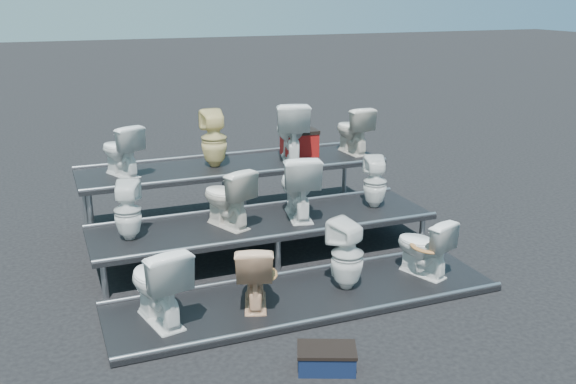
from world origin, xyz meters
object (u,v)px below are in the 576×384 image
object	(u,v)px
toilet_7	(375,182)
red_crate	(299,144)
toilet_4	(128,211)
toilet_1	(254,273)
toilet_3	(423,246)
toilet_6	(298,185)
toilet_5	(227,197)
toilet_9	(214,139)
toilet_0	(158,283)
toilet_2	(347,254)
step_stool	(327,360)
toilet_11	(353,130)
toilet_10	(291,130)
toilet_8	(121,150)

from	to	relation	value
toilet_7	red_crate	distance (m)	1.51
toilet_4	toilet_7	world-z (taller)	toilet_4
toilet_1	toilet_7	bearing A→B (deg)	-129.89
toilet_3	toilet_6	world-z (taller)	toilet_6
toilet_5	toilet_7	world-z (taller)	toilet_5
toilet_4	toilet_1	bearing A→B (deg)	148.30
toilet_5	toilet_9	world-z (taller)	toilet_9
toilet_9	red_crate	distance (m)	1.33
toilet_1	toilet_5	bearing A→B (deg)	-76.00
toilet_0	toilet_4	world-z (taller)	toilet_4
toilet_0	toilet_2	distance (m)	2.04
toilet_9	step_stool	distance (m)	4.06
toilet_2	toilet_11	bearing A→B (deg)	-141.18
toilet_0	red_crate	bearing A→B (deg)	-146.69
toilet_9	toilet_10	xyz separation A→B (m)	(1.13, 0.00, 0.03)
toilet_3	toilet_7	size ratio (longest dim) A/B	1.02
toilet_1	step_stool	xyz separation A→B (m)	(0.23, -1.29, -0.31)
toilet_6	step_stool	distance (m)	2.82
red_crate	toilet_1	bearing A→B (deg)	-119.71
toilet_2	red_crate	xyz separation A→B (m)	(0.56, 2.72, 0.58)
toilet_8	toilet_9	distance (m)	1.25
toilet_0	toilet_3	xyz separation A→B (m)	(3.01, 0.00, -0.06)
toilet_5	toilet_8	distance (m)	1.71
toilet_0	step_stool	bearing A→B (deg)	120.30
toilet_4	toilet_6	distance (m)	2.08
toilet_8	toilet_4	bearing A→B (deg)	60.73
toilet_7	toilet_8	bearing A→B (deg)	-7.35
toilet_1	toilet_5	size ratio (longest dim) A/B	0.95
red_crate	step_stool	world-z (taller)	red_crate
toilet_3	red_crate	world-z (taller)	red_crate
toilet_7	toilet_11	world-z (taller)	toilet_11
toilet_0	toilet_7	xyz separation A→B (m)	(3.08, 1.30, 0.33)
toilet_0	red_crate	size ratio (longest dim) A/B	1.72
toilet_0	toilet_5	distance (m)	1.73
toilet_4	red_crate	size ratio (longest dim) A/B	1.44
toilet_2	toilet_4	bearing A→B (deg)	-54.99
toilet_1	toilet_0	bearing A→B (deg)	18.34
toilet_4	toilet_9	size ratio (longest dim) A/B	0.87
toilet_7	step_stool	size ratio (longest dim) A/B	1.36
toilet_3	toilet_4	distance (m)	3.37
toilet_1	toilet_4	xyz separation A→B (m)	(-1.06, 1.30, 0.40)
toilet_4	toilet_11	world-z (taller)	toilet_11
toilet_1	toilet_3	bearing A→B (deg)	-161.66
toilet_10	toilet_11	xyz separation A→B (m)	(0.99, 0.00, -0.07)
toilet_11	toilet_9	bearing A→B (deg)	-3.79
toilet_2	toilet_3	xyz separation A→B (m)	(0.96, 0.00, -0.05)
toilet_3	toilet_4	size ratio (longest dim) A/B	1.00
toilet_3	red_crate	size ratio (longest dim) A/B	1.44
toilet_2	toilet_9	distance (m)	2.82
toilet_0	toilet_5	xyz separation A→B (m)	(1.08, 1.30, 0.36)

